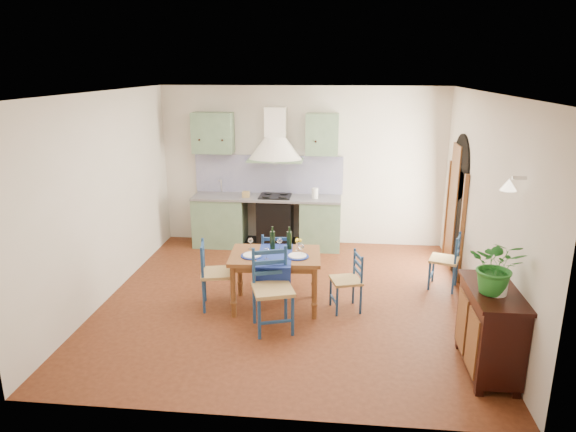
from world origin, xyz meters
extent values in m
plane|color=#421C0E|center=(0.00, 0.00, 0.00)|extent=(5.00, 5.00, 0.00)
cube|color=beige|center=(0.00, 2.50, 1.40)|extent=(5.00, 0.04, 2.80)
cube|color=gray|center=(-1.45, 2.19, 0.44)|extent=(0.90, 0.60, 0.88)
cube|color=gray|center=(0.35, 2.19, 0.44)|extent=(0.70, 0.60, 0.88)
cube|color=black|center=(-0.45, 2.19, 0.44)|extent=(0.60, 0.58, 0.88)
cube|color=gray|center=(-0.60, 2.19, 0.90)|extent=(2.60, 0.64, 0.04)
cube|color=silver|center=(-1.45, 2.19, 0.90)|extent=(0.45, 0.40, 0.03)
cylinder|color=silver|center=(-1.45, 2.37, 1.05)|extent=(0.02, 0.02, 0.26)
cube|color=black|center=(-0.45, 2.19, 0.93)|extent=(0.55, 0.48, 0.02)
cube|color=black|center=(-0.60, 2.24, 0.04)|extent=(2.60, 0.50, 0.08)
cube|color=#0A0954|center=(-0.60, 2.46, 1.26)|extent=(2.65, 0.05, 0.68)
cube|color=gray|center=(-1.55, 2.32, 2.00)|extent=(0.70, 0.34, 0.70)
cube|color=gray|center=(0.35, 2.32, 2.00)|extent=(0.55, 0.34, 0.70)
cone|color=silver|center=(-0.45, 2.25, 1.75)|extent=(0.96, 0.96, 0.40)
cube|color=silver|center=(-0.45, 2.34, 2.20)|extent=(0.36, 0.30, 0.50)
cube|color=beige|center=(2.50, 0.00, 1.40)|extent=(0.04, 5.00, 2.80)
cube|color=black|center=(2.48, 1.40, 0.82)|extent=(0.03, 1.00, 1.65)
cylinder|color=black|center=(2.48, 1.40, 1.65)|extent=(0.03, 1.00, 1.00)
cube|color=brown|center=(2.46, 0.86, 0.82)|extent=(0.06, 0.06, 1.65)
cube|color=brown|center=(2.46, 1.94, 0.82)|extent=(0.06, 0.06, 1.65)
cube|color=brown|center=(2.47, 1.62, 0.98)|extent=(0.04, 0.55, 1.96)
cylinder|color=silver|center=(2.44, -1.29, 2.05)|extent=(0.15, 0.04, 0.04)
cone|color=#FFEDC6|center=(2.34, -1.29, 1.98)|extent=(0.16, 0.16, 0.12)
cube|color=beige|center=(-2.50, 0.00, 1.40)|extent=(0.04, 5.00, 2.80)
cube|color=silver|center=(0.00, 0.00, 2.80)|extent=(5.00, 5.00, 0.01)
cube|color=brown|center=(-0.15, -0.21, 0.72)|extent=(1.22, 0.85, 0.05)
cube|color=brown|center=(-0.15, -0.21, 0.65)|extent=(1.09, 0.73, 0.08)
cylinder|color=brown|center=(-0.64, -0.57, 0.35)|extent=(0.07, 0.07, 0.69)
cylinder|color=brown|center=(-0.68, 0.08, 0.35)|extent=(0.07, 0.07, 0.69)
cylinder|color=brown|center=(0.39, -0.50, 0.35)|extent=(0.07, 0.07, 0.69)
cylinder|color=brown|center=(0.35, 0.14, 0.35)|extent=(0.07, 0.07, 0.69)
cube|color=navy|center=(-0.14, -0.26, 0.75)|extent=(0.49, 0.91, 0.01)
cube|color=navy|center=(-0.12, -0.61, 0.56)|extent=(0.44, 0.04, 0.38)
cylinder|color=navy|center=(-0.43, -0.33, 0.76)|extent=(0.29, 0.29, 0.01)
cylinder|color=white|center=(-0.43, -0.33, 0.77)|extent=(0.23, 0.23, 0.01)
cylinder|color=navy|center=(0.15, -0.29, 0.76)|extent=(0.29, 0.29, 0.01)
cylinder|color=white|center=(0.15, -0.29, 0.77)|extent=(0.23, 0.23, 0.01)
cylinder|color=black|center=(-0.21, -0.02, 0.90)|extent=(0.07, 0.07, 0.32)
cylinder|color=black|center=(0.02, -0.01, 0.90)|extent=(0.07, 0.07, 0.32)
cylinder|color=white|center=(0.14, -0.05, 0.80)|extent=(0.05, 0.05, 0.10)
sphere|color=yellow|center=(0.14, -0.05, 0.89)|extent=(0.10, 0.10, 0.10)
cylinder|color=navy|center=(-0.23, -1.09, 0.26)|extent=(0.04, 0.04, 0.51)
cylinder|color=navy|center=(-0.35, -0.71, 0.50)|extent=(0.04, 0.04, 1.00)
cylinder|color=navy|center=(0.16, -0.97, 0.26)|extent=(0.04, 0.04, 0.51)
cylinder|color=navy|center=(0.03, -0.59, 0.50)|extent=(0.04, 0.04, 1.00)
cube|color=tan|center=(-0.10, -0.84, 0.53)|extent=(0.59, 0.59, 0.04)
cube|color=navy|center=(-0.16, -0.65, 0.67)|extent=(0.41, 0.16, 0.05)
cube|color=navy|center=(-0.16, -0.65, 0.80)|extent=(0.41, 0.16, 0.05)
cube|color=navy|center=(-0.16, -0.65, 0.94)|extent=(0.41, 0.16, 0.05)
cube|color=navy|center=(-0.03, -1.03, 0.20)|extent=(0.39, 0.16, 0.03)
cylinder|color=navy|center=(-0.06, 0.56, 0.23)|extent=(0.04, 0.04, 0.45)
cylinder|color=navy|center=(-0.02, 0.21, 0.44)|extent=(0.04, 0.04, 0.88)
cylinder|color=navy|center=(-0.41, 0.52, 0.23)|extent=(0.04, 0.04, 0.45)
cylinder|color=navy|center=(-0.37, 0.17, 0.44)|extent=(0.04, 0.04, 0.88)
cube|color=tan|center=(-0.21, 0.36, 0.46)|extent=(0.45, 0.45, 0.04)
cube|color=navy|center=(-0.19, 0.19, 0.59)|extent=(0.37, 0.07, 0.04)
cube|color=navy|center=(-0.19, 0.19, 0.70)|extent=(0.37, 0.07, 0.04)
cube|color=navy|center=(-0.19, 0.19, 0.82)|extent=(0.37, 0.07, 0.04)
cube|color=navy|center=(-0.23, 0.54, 0.18)|extent=(0.35, 0.07, 0.02)
cylinder|color=navy|center=(-0.69, -0.42, 0.23)|extent=(0.04, 0.04, 0.47)
cylinder|color=navy|center=(-1.05, -0.50, 0.46)|extent=(0.04, 0.04, 0.91)
cylinder|color=navy|center=(-0.77, -0.07, 0.23)|extent=(0.04, 0.04, 0.47)
cylinder|color=navy|center=(-1.13, -0.15, 0.46)|extent=(0.04, 0.04, 0.91)
cube|color=tan|center=(-0.91, -0.29, 0.48)|extent=(0.51, 0.51, 0.04)
cube|color=navy|center=(-1.09, -0.33, 0.61)|extent=(0.11, 0.38, 0.05)
cube|color=navy|center=(-1.09, -0.33, 0.73)|extent=(0.11, 0.38, 0.05)
cube|color=navy|center=(-1.09, -0.33, 0.85)|extent=(0.11, 0.38, 0.05)
cube|color=navy|center=(-0.73, -0.25, 0.18)|extent=(0.11, 0.36, 0.03)
cylinder|color=navy|center=(0.59, -0.11, 0.20)|extent=(0.03, 0.03, 0.41)
cylinder|color=navy|center=(0.89, -0.02, 0.40)|extent=(0.03, 0.03, 0.79)
cylinder|color=navy|center=(0.68, -0.41, 0.20)|extent=(0.03, 0.03, 0.41)
cylinder|color=navy|center=(0.98, -0.32, 0.40)|extent=(0.03, 0.03, 0.79)
cube|color=tan|center=(0.79, -0.22, 0.42)|extent=(0.46, 0.46, 0.04)
cube|color=navy|center=(0.94, -0.17, 0.53)|extent=(0.12, 0.33, 0.04)
cube|color=navy|center=(0.94, -0.17, 0.64)|extent=(0.12, 0.33, 0.04)
cube|color=navy|center=(0.94, -0.17, 0.74)|extent=(0.12, 0.33, 0.04)
cube|color=navy|center=(0.63, -0.26, 0.16)|extent=(0.11, 0.31, 0.02)
cylinder|color=navy|center=(2.10, 0.85, 0.21)|extent=(0.03, 0.03, 0.43)
cylinder|color=navy|center=(2.41, 0.74, 0.42)|extent=(0.03, 0.03, 0.83)
cylinder|color=navy|center=(1.99, 0.54, 0.21)|extent=(0.03, 0.03, 0.43)
cylinder|color=navy|center=(2.30, 0.43, 0.42)|extent=(0.03, 0.03, 0.83)
cube|color=tan|center=(2.20, 0.64, 0.44)|extent=(0.49, 0.49, 0.04)
cube|color=navy|center=(2.36, 0.59, 0.55)|extent=(0.14, 0.34, 0.04)
cube|color=navy|center=(2.36, 0.59, 0.67)|extent=(0.14, 0.34, 0.04)
cube|color=navy|center=(2.36, 0.59, 0.78)|extent=(0.14, 0.34, 0.04)
cube|color=navy|center=(2.04, 0.69, 0.17)|extent=(0.13, 0.32, 0.02)
cube|color=black|center=(2.27, -1.49, 0.49)|extent=(0.45, 1.00, 0.82)
cube|color=black|center=(2.27, -1.49, 0.92)|extent=(0.50, 1.05, 0.04)
cube|color=brown|center=(2.04, -1.72, 0.45)|extent=(0.02, 0.38, 0.63)
cube|color=brown|center=(2.04, -1.26, 0.45)|extent=(0.02, 0.38, 0.63)
cube|color=black|center=(2.09, -1.93, 0.04)|extent=(0.08, 0.08, 0.08)
cube|color=black|center=(2.09, -1.05, 0.04)|extent=(0.08, 0.08, 0.08)
cube|color=black|center=(2.44, -1.93, 0.04)|extent=(0.08, 0.08, 0.08)
cube|color=black|center=(2.44, -1.05, 0.04)|extent=(0.08, 0.08, 0.08)
imported|color=#226E25|center=(2.23, -1.58, 1.22)|extent=(0.64, 0.60, 0.58)
camera|label=1|loc=(0.67, -6.46, 3.10)|focal=32.00mm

